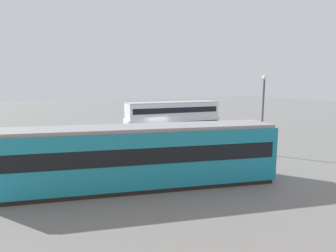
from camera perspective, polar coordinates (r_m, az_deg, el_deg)
ground_plane at (r=28.92m, az=-1.23°, el=-3.24°), size 160.00×160.00×0.00m
double_decker_bus at (r=31.80m, az=0.93°, el=1.48°), size 10.87×2.77×3.90m
tram_yellow at (r=16.28m, az=-5.41°, el=-5.98°), size 15.92×5.66×3.56m
pedestrian_near_railing at (r=22.75m, az=-7.55°, el=-4.06°), size 0.44×0.44×1.69m
pedestrian_crossing at (r=20.97m, az=5.98°, el=-5.26°), size 0.45×0.45×1.62m
pedestrian_railing at (r=21.50m, az=-0.88°, el=-5.38°), size 7.38×0.97×1.08m
info_sign at (r=19.52m, az=-9.21°, el=-4.42°), size 0.92×0.16×2.32m
street_lamp at (r=24.53m, az=18.66°, el=3.33°), size 0.36×0.36×6.60m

